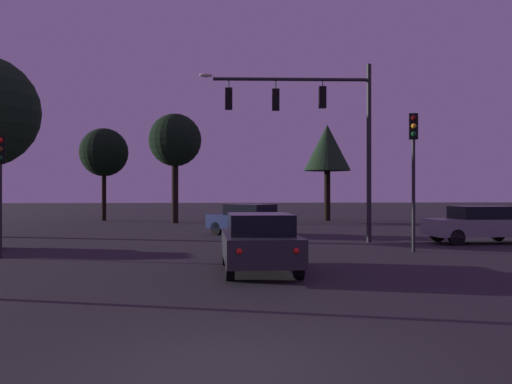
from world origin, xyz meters
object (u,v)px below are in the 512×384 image
at_px(traffic_signal_mast_arm, 316,118).
at_px(car_crossing_right, 479,224).
at_px(traffic_light_corner_left, 414,155).
at_px(traffic_light_corner_right, 0,171).
at_px(tree_center_horizon, 104,153).
at_px(tree_right_cluster, 327,148).
at_px(car_far_lane, 248,219).
at_px(tree_left_far, 175,141).
at_px(car_nearside_lane, 259,241).

height_order(traffic_signal_mast_arm, car_crossing_right, traffic_signal_mast_arm).
distance_m(traffic_light_corner_left, traffic_light_corner_right, 13.74).
relative_size(traffic_signal_mast_arm, traffic_light_corner_right, 1.92).
height_order(traffic_light_corner_left, tree_center_horizon, tree_center_horizon).
relative_size(traffic_light_corner_right, tree_center_horizon, 0.56).
distance_m(traffic_light_corner_left, tree_right_cluster, 21.14).
distance_m(car_crossing_right, tree_right_cluster, 18.85).
xyz_separation_m(traffic_light_corner_right, car_far_lane, (8.47, 8.28, -1.97)).
height_order(traffic_signal_mast_arm, traffic_light_corner_left, traffic_signal_mast_arm).
relative_size(traffic_light_corner_right, tree_right_cluster, 0.54).
bearing_deg(tree_left_far, tree_right_cluster, 10.72).
distance_m(car_far_lane, tree_left_far, 12.93).
bearing_deg(tree_right_cluster, traffic_light_corner_right, -125.40).
relative_size(car_crossing_right, car_far_lane, 1.04).
height_order(tree_center_horizon, tree_right_cluster, tree_right_cluster).
bearing_deg(car_nearside_lane, car_far_lane, 87.22).
height_order(car_nearside_lane, tree_right_cluster, tree_right_cluster).
xyz_separation_m(traffic_light_corner_left, tree_right_cluster, (1.63, 20.98, 2.00)).
height_order(traffic_signal_mast_arm, tree_left_far, tree_left_far).
bearing_deg(traffic_signal_mast_arm, traffic_light_corner_right, -157.98).
height_order(car_nearside_lane, car_far_lane, same).
xyz_separation_m(traffic_signal_mast_arm, car_crossing_right, (6.57, -1.01, -4.42)).
relative_size(traffic_signal_mast_arm, tree_right_cluster, 1.04).
bearing_deg(tree_left_far, tree_center_horizon, 146.19).
xyz_separation_m(tree_center_horizon, tree_right_cluster, (16.65, -1.59, 0.31)).
xyz_separation_m(traffic_signal_mast_arm, car_far_lane, (-2.56, 3.82, -4.42)).
bearing_deg(car_nearside_lane, tree_left_far, 99.03).
xyz_separation_m(traffic_light_corner_left, tree_center_horizon, (-15.02, 22.57, 1.69)).
bearing_deg(traffic_light_corner_right, traffic_signal_mast_arm, 22.02).
relative_size(traffic_light_corner_right, tree_left_far, 0.51).
xyz_separation_m(car_crossing_right, tree_right_cluster, (-2.25, 18.14, 4.61)).
bearing_deg(car_nearside_lane, traffic_signal_mast_arm, 68.86).
bearing_deg(tree_center_horizon, traffic_light_corner_right, -86.78).
xyz_separation_m(traffic_signal_mast_arm, tree_center_horizon, (-12.33, 18.72, -0.12)).
bearing_deg(traffic_light_corner_right, tree_center_horizon, 93.22).
relative_size(car_crossing_right, tree_left_far, 0.57).
relative_size(traffic_signal_mast_arm, car_crossing_right, 1.75).
xyz_separation_m(traffic_signal_mast_arm, traffic_light_corner_left, (2.69, -3.85, -1.81)).
distance_m(traffic_light_corner_left, tree_left_far, 21.25).
bearing_deg(traffic_light_corner_left, tree_left_far, 116.73).
distance_m(car_nearside_lane, car_crossing_right, 12.02).
distance_m(traffic_signal_mast_arm, car_crossing_right, 7.98).
bearing_deg(car_crossing_right, traffic_light_corner_left, -143.81).
bearing_deg(traffic_light_corner_left, car_crossing_right, 36.19).
bearing_deg(traffic_light_corner_right, car_crossing_right, 11.09).
height_order(car_crossing_right, tree_left_far, tree_left_far).
bearing_deg(tree_left_far, car_crossing_right, -50.16).
bearing_deg(traffic_light_corner_right, tree_right_cluster, 54.60).
distance_m(car_crossing_right, car_far_lane, 10.32).
bearing_deg(car_nearside_lane, tree_right_cluster, 73.55).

